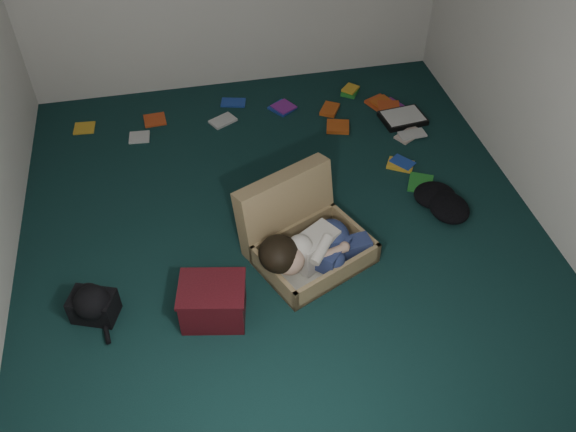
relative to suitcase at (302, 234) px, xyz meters
name	(u,v)px	position (x,y,z in m)	size (l,w,h in m)	color
floor	(284,235)	(-0.10, 0.17, -0.17)	(4.50, 4.50, 0.00)	#102E2D
wall_front	(407,423)	(-0.10, -2.08, 1.13)	(4.50, 4.50, 0.00)	white
wall_right	(574,57)	(1.90, 0.17, 1.13)	(4.50, 4.50, 0.00)	white
suitcase	(302,234)	(0.00, 0.00, 0.00)	(1.03, 1.02, 0.58)	tan
person	(313,248)	(0.03, -0.20, 0.05)	(0.87, 0.47, 0.36)	silver
maroon_bin	(213,302)	(-0.72, -0.47, -0.02)	(0.50, 0.42, 0.30)	#430D14
backpack	(94,305)	(-1.51, -0.30, -0.06)	(0.37, 0.29, 0.22)	black
clothing_pile	(450,200)	(1.27, 0.21, -0.10)	(0.43, 0.35, 0.14)	black
paper_tray	(403,118)	(1.31, 1.43, -0.15)	(0.43, 0.34, 0.06)	black
book_scatter	(294,123)	(0.29, 1.58, -0.16)	(3.15, 1.79, 0.02)	gold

